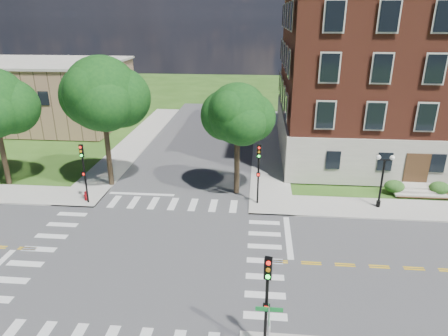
# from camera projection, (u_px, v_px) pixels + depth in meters

# --- Properties ---
(ground) EXTENTS (160.00, 160.00, 0.00)m
(ground) POSITION_uv_depth(u_px,v_px,m) (149.00, 255.00, 24.94)
(ground) COLOR #294C15
(ground) RESTS_ON ground
(road_ew) EXTENTS (90.00, 12.00, 0.01)m
(road_ew) POSITION_uv_depth(u_px,v_px,m) (149.00, 255.00, 24.94)
(road_ew) COLOR #3D3D3F
(road_ew) RESTS_ON ground
(road_ns) EXTENTS (12.00, 90.00, 0.01)m
(road_ns) POSITION_uv_depth(u_px,v_px,m) (149.00, 255.00, 24.94)
(road_ns) COLOR #3D3D3F
(road_ns) RESTS_ON ground
(sidewalk_ne) EXTENTS (34.00, 34.00, 0.12)m
(sidewalk_ne) POSITION_uv_depth(u_px,v_px,m) (350.00, 172.00, 37.91)
(sidewalk_ne) COLOR #9E9B93
(sidewalk_ne) RESTS_ON ground
(sidewalk_nw) EXTENTS (34.00, 34.00, 0.12)m
(sidewalk_nw) POSITION_uv_depth(u_px,v_px,m) (41.00, 162.00, 40.49)
(sidewalk_nw) COLOR #9E9B93
(sidewalk_nw) RESTS_ON ground
(crosswalk_east) EXTENTS (2.20, 10.20, 0.02)m
(crosswalk_east) POSITION_uv_depth(u_px,v_px,m) (265.00, 261.00, 24.34)
(crosswalk_east) COLOR silver
(crosswalk_east) RESTS_ON ground
(stop_bar_east) EXTENTS (0.40, 5.50, 0.00)m
(stop_bar_east) POSITION_uv_depth(u_px,v_px,m) (288.00, 237.00, 26.99)
(stop_bar_east) COLOR silver
(stop_bar_east) RESTS_ON ground
(main_building) EXTENTS (30.60, 22.40, 16.50)m
(main_building) POSITION_uv_depth(u_px,v_px,m) (433.00, 75.00, 40.36)
(main_building) COLOR #A9A595
(main_building) RESTS_ON ground
(secondary_building) EXTENTS (20.40, 15.40, 8.30)m
(secondary_building) POSITION_uv_depth(u_px,v_px,m) (45.00, 93.00, 53.11)
(secondary_building) COLOR #977553
(secondary_building) RESTS_ON ground
(tree_c) EXTENTS (6.12, 6.12, 11.01)m
(tree_c) POSITION_uv_depth(u_px,v_px,m) (102.00, 94.00, 32.19)
(tree_c) COLOR #2D2316
(tree_c) RESTS_ON ground
(tree_d) EXTENTS (4.80, 4.80, 9.13)m
(tree_d) POSITION_uv_depth(u_px,v_px,m) (238.00, 114.00, 31.06)
(tree_d) COLOR #2D2316
(tree_d) RESTS_ON ground
(traffic_signal_se) EXTENTS (0.35, 0.40, 4.80)m
(traffic_signal_se) POSITION_uv_depth(u_px,v_px,m) (267.00, 293.00, 16.65)
(traffic_signal_se) COLOR black
(traffic_signal_se) RESTS_ON ground
(traffic_signal_ne) EXTENTS (0.34, 0.37, 4.80)m
(traffic_signal_ne) POSITION_uv_depth(u_px,v_px,m) (259.00, 167.00, 30.45)
(traffic_signal_ne) COLOR black
(traffic_signal_ne) RESTS_ON ground
(traffic_signal_nw) EXTENTS (0.38, 0.46, 4.80)m
(traffic_signal_nw) POSITION_uv_depth(u_px,v_px,m) (83.00, 166.00, 30.58)
(traffic_signal_nw) COLOR black
(traffic_signal_nw) RESTS_ON ground
(twin_lamp_west) EXTENTS (1.36, 0.36, 4.23)m
(twin_lamp_west) POSITION_uv_depth(u_px,v_px,m) (382.00, 178.00, 30.09)
(twin_lamp_west) COLOR black
(twin_lamp_west) RESTS_ON ground
(street_sign_pole) EXTENTS (1.10, 1.10, 3.10)m
(street_sign_pole) POSITION_uv_depth(u_px,v_px,m) (269.00, 326.00, 16.13)
(street_sign_pole) COLOR gray
(street_sign_pole) RESTS_ON ground
(fire_hydrant) EXTENTS (0.35, 0.35, 0.75)m
(fire_hydrant) POSITION_uv_depth(u_px,v_px,m) (86.00, 196.00, 31.98)
(fire_hydrant) COLOR #B60E14
(fire_hydrant) RESTS_ON ground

